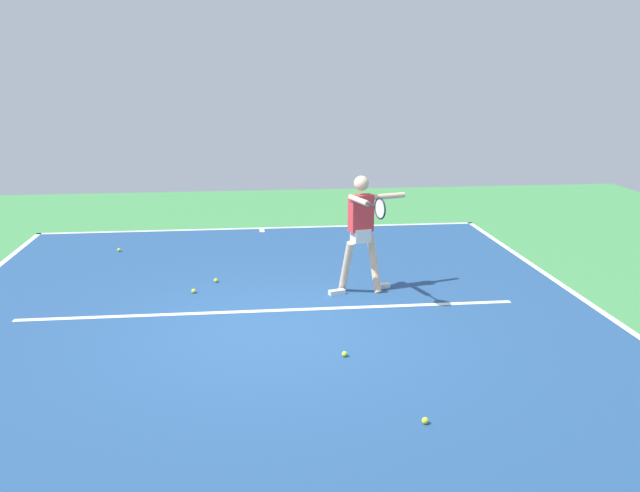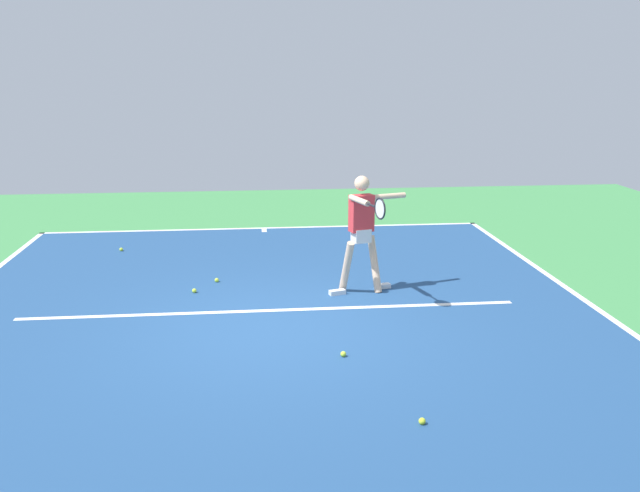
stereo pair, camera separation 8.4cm
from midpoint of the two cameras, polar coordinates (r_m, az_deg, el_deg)
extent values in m
plane|color=#428E4C|center=(8.67, -3.73, -7.04)|extent=(20.60, 20.60, 0.00)
cube|color=navy|center=(8.66, -3.73, -7.02)|extent=(9.09, 11.48, 0.00)
cube|color=white|center=(14.11, -4.60, 1.53)|extent=(9.09, 0.10, 0.01)
cube|color=white|center=(9.88, 23.46, -5.48)|extent=(0.10, 11.48, 0.01)
cube|color=white|center=(9.30, -3.89, -5.47)|extent=(6.82, 0.10, 0.01)
cube|color=white|center=(13.91, -4.59, 1.34)|extent=(0.10, 0.30, 0.01)
cylinder|color=beige|center=(10.06, 4.88, -1.52)|extent=(0.22, 0.41, 0.84)
cube|color=white|center=(10.23, 5.56, -3.41)|extent=(0.26, 0.17, 0.07)
cylinder|color=beige|center=(9.86, 2.50, -1.82)|extent=(0.22, 0.41, 0.84)
cube|color=white|center=(9.92, 1.72, -3.95)|extent=(0.26, 0.17, 0.07)
cube|color=white|center=(9.84, 3.75, 0.92)|extent=(0.29, 0.26, 0.20)
cube|color=red|center=(9.77, 3.78, 2.79)|extent=(0.38, 0.27, 0.54)
sphere|color=beige|center=(9.69, 3.82, 5.33)|extent=(0.22, 0.22, 0.22)
cylinder|color=beige|center=(9.92, 6.08, 4.22)|extent=(0.54, 0.23, 0.08)
cylinder|color=beige|center=(9.41, 3.60, 3.88)|extent=(0.23, 0.54, 0.08)
cylinder|color=black|center=(9.08, 4.65, 3.46)|extent=(0.09, 0.22, 0.03)
torus|color=black|center=(8.86, 5.38, 3.18)|extent=(0.11, 0.29, 0.29)
cylinder|color=silver|center=(8.86, 5.38, 3.18)|extent=(0.08, 0.24, 0.25)
sphere|color=#C6E53D|center=(12.78, -16.33, -0.28)|extent=(0.07, 0.07, 0.07)
sphere|color=#C6E53D|center=(10.15, -10.38, -3.75)|extent=(0.07, 0.07, 0.07)
sphere|color=#CCE033|center=(6.55, 9.03, -14.46)|extent=(0.07, 0.07, 0.07)
sphere|color=#C6E53D|center=(7.85, 2.30, -9.14)|extent=(0.07, 0.07, 0.07)
sphere|color=#C6E53D|center=(10.60, -8.53, -2.88)|extent=(0.07, 0.07, 0.07)
camera|label=1|loc=(0.04, -89.74, 0.07)|focal=37.74mm
camera|label=2|loc=(0.04, 90.26, -0.07)|focal=37.74mm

